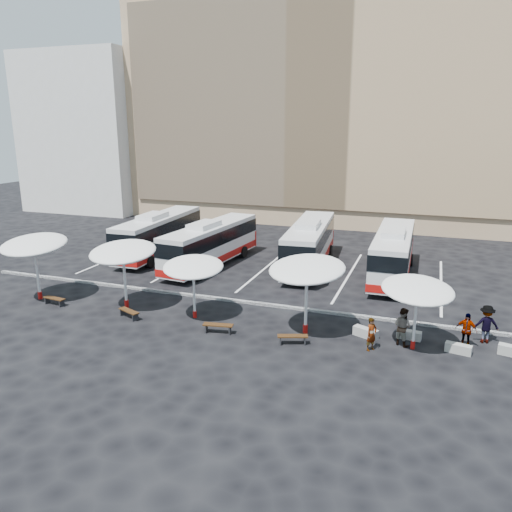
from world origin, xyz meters
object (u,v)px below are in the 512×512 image
(wood_bench_3, at_px, (293,337))
(conc_bench_1, at_px, (409,335))
(bus_1, at_px, (211,243))
(sunshade_1, at_px, (123,252))
(sunshade_3, at_px, (307,269))
(sunshade_4, at_px, (418,290))
(conc_bench_0, at_px, (366,333))
(wood_bench_1, at_px, (129,312))
(passenger_0, at_px, (371,334))
(passenger_3, at_px, (486,324))
(sunshade_2, at_px, (193,267))
(wood_bench_2, at_px, (218,326))
(passenger_1, at_px, (403,327))
(wood_bench_0, at_px, (54,299))
(passenger_2, at_px, (466,330))
(conc_bench_2, at_px, (458,349))
(sunshade_0, at_px, (34,245))
(bus_0, at_px, (159,233))
(bus_3, at_px, (393,252))
(bus_2, at_px, (310,243))

(wood_bench_3, xyz_separation_m, conc_bench_1, (5.17, 2.47, -0.12))
(bus_1, distance_m, sunshade_1, 9.66)
(sunshade_3, height_order, sunshade_4, sunshade_3)
(bus_1, height_order, conc_bench_0, bus_1)
(sunshade_3, relative_size, wood_bench_1, 3.15)
(passenger_0, bearing_deg, passenger_3, -25.62)
(sunshade_2, distance_m, wood_bench_3, 6.55)
(sunshade_1, distance_m, wood_bench_2, 7.17)
(bus_1, bearing_deg, passenger_1, -28.02)
(wood_bench_0, distance_m, passenger_3, 23.12)
(wood_bench_2, xyz_separation_m, passenger_1, (8.74, 1.64, 0.56))
(sunshade_4, bearing_deg, passenger_0, -155.83)
(wood_bench_0, relative_size, passenger_1, 0.78)
(sunshade_3, bearing_deg, passenger_2, 7.00)
(wood_bench_2, distance_m, conc_bench_2, 11.35)
(wood_bench_1, height_order, passenger_3, passenger_3)
(sunshade_0, distance_m, sunshade_1, 5.71)
(sunshade_4, distance_m, wood_bench_1, 14.83)
(bus_1, relative_size, wood_bench_1, 7.42)
(bus_0, xyz_separation_m, passenger_0, (18.02, -11.97, -0.98))
(wood_bench_0, xyz_separation_m, passenger_0, (17.94, 0.10, 0.46))
(wood_bench_2, height_order, passenger_0, passenger_0)
(sunshade_4, xyz_separation_m, wood_bench_2, (-9.25, -1.40, -2.52))
(wood_bench_1, xyz_separation_m, conc_bench_0, (12.32, 1.78, -0.11))
(conc_bench_1, bearing_deg, wood_bench_2, -164.72)
(bus_0, bearing_deg, wood_bench_2, -51.89)
(conc_bench_1, xyz_separation_m, passenger_1, (-0.29, -0.82, 0.70))
(sunshade_2, height_order, conc_bench_0, sunshade_2)
(sunshade_4, xyz_separation_m, passenger_0, (-1.83, -0.82, -2.08))
(conc_bench_0, relative_size, passenger_2, 0.73)
(bus_3, bearing_deg, conc_bench_0, -92.42)
(wood_bench_1, bearing_deg, passenger_0, 1.72)
(bus_3, height_order, wood_bench_0, bus_3)
(sunshade_3, bearing_deg, wood_bench_0, -176.06)
(wood_bench_2, distance_m, passenger_3, 12.87)
(bus_2, height_order, conc_bench_1, bus_2)
(bus_3, height_order, wood_bench_1, bus_3)
(sunshade_4, distance_m, conc_bench_0, 3.52)
(bus_0, height_order, bus_2, bus_2)
(wood_bench_3, height_order, passenger_1, passenger_1)
(wood_bench_2, height_order, wood_bench_3, wood_bench_2)
(wood_bench_0, bearing_deg, sunshade_0, 160.36)
(wood_bench_3, height_order, conc_bench_0, conc_bench_0)
(bus_2, distance_m, conc_bench_2, 15.26)
(wood_bench_0, height_order, wood_bench_3, wood_bench_3)
(bus_1, xyz_separation_m, sunshade_4, (14.67, -9.65, 1.14))
(sunshade_2, bearing_deg, bus_1, 109.54)
(conc_bench_1, relative_size, passenger_0, 0.73)
(passenger_1, bearing_deg, passenger_2, -133.28)
(wood_bench_2, distance_m, passenger_2, 11.79)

